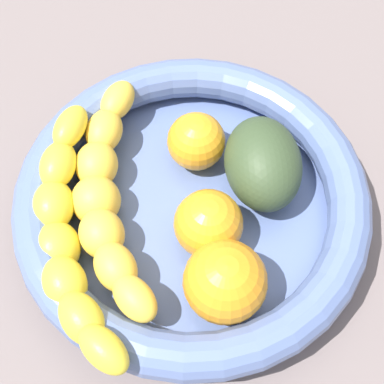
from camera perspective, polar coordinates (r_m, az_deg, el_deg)
The scene contains 8 objects.
kitchen_counter at distance 51.71cm, azimuth -0.00°, elevation -3.44°, with size 120.00×120.00×3.00cm, color #695C5B.
fruit_bowl at distance 47.80cm, azimuth -0.00°, elevation -1.15°, with size 30.46×30.46×5.55cm.
banana_draped_left at distance 46.89cm, azimuth -8.85°, elevation -0.42°, with size 14.63×20.30×4.57cm.
banana_draped_right at distance 45.21cm, azimuth -12.88°, elevation -4.76°, with size 16.47×19.69×5.56cm.
orange_front at distance 44.90cm, azimuth 1.70°, elevation -3.30°, with size 5.71×5.71×5.71cm, color orange.
orange_mid_left at distance 49.26cm, azimuth 0.44°, elevation 5.25°, with size 5.23×5.23×5.23cm, color orange.
orange_mid_right at distance 42.59cm, azimuth 3.43°, elevation -9.22°, with size 6.52×6.52×6.52cm, color orange.
avocado_dark at distance 47.70cm, azimuth 7.32°, elevation 2.94°, with size 8.90×6.59×6.36cm, color #334429.
Camera 1 is at (9.49, -20.44, 48.04)cm, focal length 51.67 mm.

